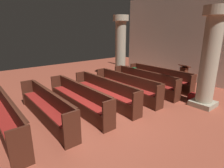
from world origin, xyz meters
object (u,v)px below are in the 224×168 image
at_px(pew_row_2, 126,85).
at_px(pew_row_4, 78,97).
at_px(lectern, 183,77).
at_px(kneeler_box_red, 195,97).
at_px(pew_row_3, 104,91).
at_px(pew_row_1, 144,81).
at_px(pew_row_6, 4,116).
at_px(pillar_aisle_side, 210,57).
at_px(pew_row_0, 159,77).
at_px(hymn_book, 134,68).
at_px(pew_row_5, 46,106).
at_px(pillar_far_side, 121,46).

relative_size(pew_row_2, pew_row_4, 1.00).
xyz_separation_m(lectern, kneeler_box_red, (1.30, -1.32, -0.32)).
distance_m(pew_row_3, lectern, 4.27).
height_order(pew_row_1, pew_row_4, same).
height_order(pew_row_6, pillar_aisle_side, pillar_aisle_side).
distance_m(pew_row_1, pew_row_6, 5.51).
xyz_separation_m(pew_row_0, pew_row_2, (0.00, -2.20, 0.00)).
height_order(pew_row_2, hymn_book, hymn_book).
distance_m(pew_row_1, pew_row_4, 3.31).
distance_m(pew_row_2, pew_row_4, 2.20).
bearing_deg(lectern, pew_row_5, -96.66).
relative_size(pew_row_3, hymn_book, 19.00).
relative_size(pew_row_5, pillar_aisle_side, 1.01).
xyz_separation_m(pew_row_5, lectern, (0.75, 6.41, -0.03)).
bearing_deg(pillar_far_side, kneeler_box_red, -1.32).
xyz_separation_m(pew_row_3, pew_row_6, (0.00, -3.31, 0.00)).
xyz_separation_m(pew_row_1, pillar_far_side, (-2.45, 0.78, 1.29)).
relative_size(pillar_far_side, hymn_book, 18.74).
bearing_deg(lectern, pew_row_3, -100.10).
bearing_deg(pew_row_3, pew_row_1, 90.00).
xyz_separation_m(pew_row_1, pew_row_6, (0.00, -5.51, 0.00)).
bearing_deg(pew_row_0, kneeler_box_red, -11.69).
relative_size(pew_row_3, kneeler_box_red, 8.02).
bearing_deg(pew_row_4, pew_row_2, 90.00).
distance_m(pew_row_4, pillar_aisle_side, 4.66).
xyz_separation_m(pew_row_0, pillar_far_side, (-2.45, -0.32, 1.29)).
xyz_separation_m(pew_row_5, pillar_aisle_side, (2.50, 4.81, 1.29)).
distance_m(pew_row_5, lectern, 6.45).
xyz_separation_m(pew_row_6, pillar_far_side, (-2.45, 6.29, 1.29)).
bearing_deg(pew_row_3, lectern, 79.90).
height_order(pew_row_1, hymn_book, hymn_book).
xyz_separation_m(pew_row_6, hymn_book, (-0.80, 5.70, 0.43)).
bearing_deg(pew_row_0, pew_row_6, -90.00).
bearing_deg(pillar_far_side, pew_row_0, 7.44).
bearing_deg(pillar_aisle_side, pew_row_4, -124.04).
height_order(pew_row_4, hymn_book, hymn_book).
height_order(pew_row_0, pew_row_1, same).
bearing_deg(pew_row_3, pew_row_6, -90.00).
relative_size(pew_row_0, pew_row_4, 1.00).
xyz_separation_m(pew_row_2, lectern, (0.75, 3.10, -0.03)).
bearing_deg(pew_row_1, pew_row_3, -90.00).
height_order(pew_row_5, lectern, lectern).
bearing_deg(pew_row_6, pew_row_0, 90.00).
height_order(pew_row_2, pew_row_4, same).
xyz_separation_m(pillar_aisle_side, lectern, (-1.76, 1.60, -1.32)).
xyz_separation_m(pew_row_2, hymn_book, (-0.80, 1.29, 0.43)).
xyz_separation_m(pew_row_4, lectern, (0.75, 5.31, -0.03)).
distance_m(pew_row_0, pew_row_3, 3.31).
distance_m(pillar_aisle_side, hymn_book, 3.42).
xyz_separation_m(pew_row_0, pew_row_5, (0.00, -5.51, 0.00)).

